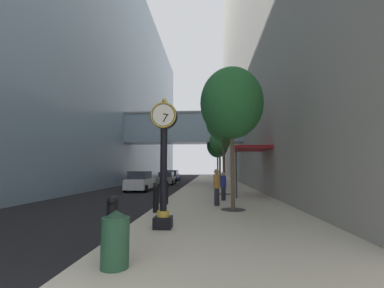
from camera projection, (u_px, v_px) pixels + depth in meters
ground_plane at (186, 186)px, 28.86m from camera, size 110.00×110.00×0.00m
sidewalk_right at (215, 184)px, 31.63m from camera, size 6.63×80.00×0.14m
building_block_left at (97, 71)px, 34.04m from camera, size 23.58×80.00×29.66m
building_block_right at (275, 17)px, 33.11m from camera, size 9.00×80.00×42.61m
street_clock at (164, 156)px, 8.17m from camera, size 0.84×0.55×4.09m
bollard_nearest at (112, 221)px, 5.97m from camera, size 0.26×0.26×1.21m
bollard_third at (156, 197)px, 10.88m from camera, size 0.26×0.26×1.21m
bollard_fourth at (166, 192)px, 13.33m from camera, size 0.26×0.26×1.21m
street_tree_near at (232, 103)px, 11.97m from camera, size 2.90×2.90×6.52m
street_tree_mid_near at (223, 121)px, 18.99m from camera, size 2.59×2.59×6.81m
street_tree_mid_far at (220, 141)px, 25.90m from camera, size 2.04×2.04×5.76m
street_tree_far at (218, 145)px, 32.90m from camera, size 2.71×2.71×6.34m
trash_bin at (115, 238)px, 4.84m from camera, size 0.53×0.53×1.05m
pedestrian_walking at (217, 186)px, 12.94m from camera, size 0.46×0.46×1.81m
pedestrian_by_clock at (223, 185)px, 15.01m from camera, size 0.46×0.46×1.65m
storefront_awning at (249, 149)px, 17.82m from camera, size 2.40×3.60×3.30m
car_blue_near at (172, 176)px, 40.38m from camera, size 2.08×4.45×1.72m
car_grey_mid at (167, 178)px, 31.56m from camera, size 2.04×4.12×1.55m
car_white_far at (140, 181)px, 22.74m from camera, size 2.03×4.22×1.74m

